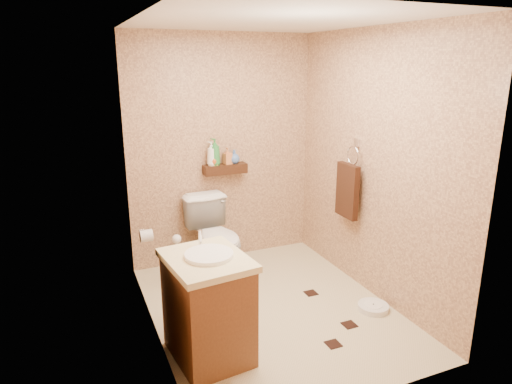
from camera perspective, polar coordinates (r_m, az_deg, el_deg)
name	(u,v)px	position (r m, az deg, el deg)	size (l,w,h in m)	color
ground	(271,309)	(4.17, 1.88, -14.36)	(2.50, 2.50, 0.00)	beige
wall_back	(222,151)	(4.84, -4.24, 5.16)	(2.00, 0.04, 2.40)	tan
wall_front	(365,226)	(2.68, 13.45, -4.16)	(2.00, 0.04, 2.40)	tan
wall_left	(148,190)	(3.42, -13.31, 0.23)	(0.04, 2.50, 2.40)	tan
wall_right	(373,167)	(4.22, 14.46, 3.10)	(0.04, 2.50, 2.40)	tan
ceiling	(274,20)	(3.61, 2.25, 20.67)	(2.00, 2.50, 0.02)	silver
wall_shelf	(225,169)	(4.81, -3.88, 2.89)	(0.46, 0.14, 0.10)	#3E1F11
floor_accents	(277,309)	(4.15, 2.67, -14.45)	(1.20, 1.33, 0.01)	black
toilet	(216,238)	(4.62, -4.99, -5.80)	(0.44, 0.78, 0.79)	white
vanity	(208,306)	(3.41, -6.01, -13.98)	(0.60, 0.70, 0.91)	brown
bathroom_scale	(373,307)	(4.26, 14.44, -13.76)	(0.33, 0.33, 0.05)	white
toilet_brush	(178,268)	(4.52, -9.72, -9.38)	(0.12, 0.12, 0.53)	#175B5D
towel_ring	(348,188)	(4.43, 11.40, 0.48)	(0.12, 0.30, 0.76)	silver
toilet_paper	(146,236)	(4.23, -13.56, -5.33)	(0.12, 0.11, 0.12)	white
bottle_a	(212,154)	(4.73, -5.58, 4.81)	(0.10, 0.10, 0.25)	white
bottle_b	(213,157)	(4.74, -5.36, 4.36)	(0.08, 0.08, 0.17)	yellow
bottle_c	(213,159)	(4.74, -5.34, 4.18)	(0.11, 0.11, 0.14)	#C85017
bottle_d	(215,152)	(4.74, -5.16, 5.01)	(0.11, 0.11, 0.28)	#2B833A
bottle_e	(228,156)	(4.79, -3.57, 4.53)	(0.08, 0.08, 0.18)	#C77542
bottle_f	(234,157)	(4.82, -2.74, 4.44)	(0.11, 0.11, 0.15)	#466CB1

